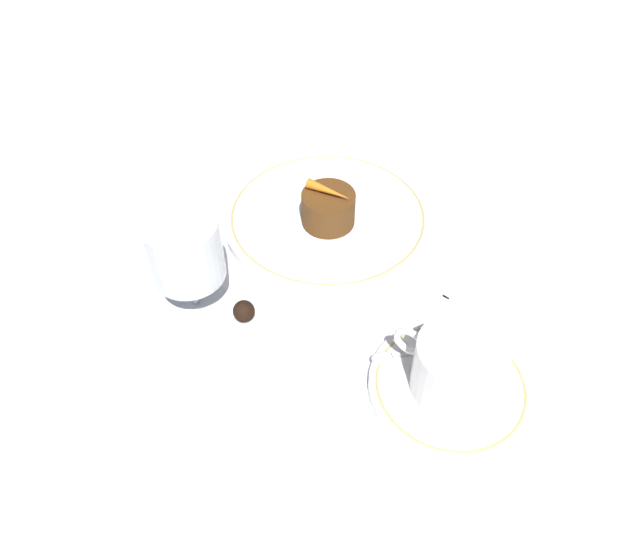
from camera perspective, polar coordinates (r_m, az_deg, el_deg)
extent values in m
plane|color=white|center=(0.76, -0.64, 1.85)|extent=(3.00, 3.00, 0.00)
cylinder|color=white|center=(0.80, 0.70, 5.18)|extent=(0.26, 0.26, 0.01)
torus|color=tan|center=(0.79, 0.70, 5.48)|extent=(0.25, 0.25, 0.00)
cylinder|color=white|center=(0.65, 11.76, -10.04)|extent=(0.16, 0.16, 0.01)
torus|color=tan|center=(0.64, 11.81, -9.85)|extent=(0.15, 0.15, 0.00)
cylinder|color=white|center=(0.62, 12.53, -8.32)|extent=(0.09, 0.09, 0.06)
cylinder|color=#331E0F|center=(0.61, 12.59, -8.08)|extent=(0.07, 0.07, 0.05)
torus|color=white|center=(0.62, 8.21, -6.09)|extent=(0.04, 0.01, 0.04)
cube|color=silver|center=(0.66, 9.89, -6.72)|extent=(0.06, 0.06, 0.00)
ellipsoid|color=silver|center=(0.65, 5.66, -7.58)|extent=(0.03, 0.03, 0.00)
cylinder|color=silver|center=(0.72, -11.22, -2.49)|extent=(0.07, 0.07, 0.01)
cylinder|color=silver|center=(0.70, -11.50, -1.18)|extent=(0.01, 0.01, 0.04)
cylinder|color=silver|center=(0.66, -12.25, 2.22)|extent=(0.08, 0.08, 0.07)
cylinder|color=#470A14|center=(0.67, -12.05, 1.34)|extent=(0.07, 0.07, 0.04)
cube|color=silver|center=(0.77, 14.16, 1.17)|extent=(0.02, 0.15, 0.01)
cube|color=silver|center=(0.71, 10.35, -3.29)|extent=(0.03, 0.05, 0.01)
cylinder|color=#563314|center=(0.77, 0.77, 6.05)|extent=(0.07, 0.07, 0.04)
cone|color=orange|center=(0.75, 0.79, 7.65)|extent=(0.06, 0.02, 0.01)
sphere|color=black|center=(0.69, -6.98, -3.34)|extent=(0.02, 0.02, 0.02)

